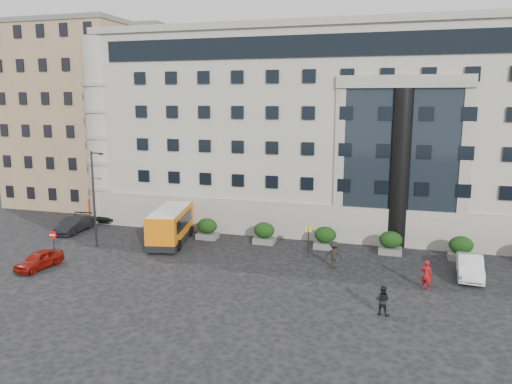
% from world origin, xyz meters
% --- Properties ---
extents(ground, '(120.00, 120.00, 0.00)m').
position_xyz_m(ground, '(0.00, 0.00, 0.00)').
color(ground, black).
rests_on(ground, ground).
extents(civic_building, '(44.00, 24.00, 18.00)m').
position_xyz_m(civic_building, '(6.00, 22.00, 9.00)').
color(civic_building, '#9F9C8D').
rests_on(civic_building, ground).
extents(entrance_column, '(1.80, 1.80, 13.00)m').
position_xyz_m(entrance_column, '(12.00, 10.30, 6.50)').
color(entrance_column, black).
rests_on(entrance_column, ground).
extents(apartment_near, '(14.00, 14.00, 20.00)m').
position_xyz_m(apartment_near, '(-24.00, 20.00, 10.00)').
color(apartment_near, '#8C6F51').
rests_on(apartment_near, ground).
extents(apartment_far, '(13.00, 13.00, 22.00)m').
position_xyz_m(apartment_far, '(-27.00, 38.00, 11.00)').
color(apartment_far, brown).
rests_on(apartment_far, ground).
extents(hedge_a, '(1.80, 1.26, 1.84)m').
position_xyz_m(hedge_a, '(-4.00, 7.80, 0.93)').
color(hedge_a, '#525250').
rests_on(hedge_a, ground).
extents(hedge_b, '(1.80, 1.26, 1.84)m').
position_xyz_m(hedge_b, '(1.20, 7.80, 0.93)').
color(hedge_b, '#525250').
rests_on(hedge_b, ground).
extents(hedge_c, '(1.80, 1.26, 1.84)m').
position_xyz_m(hedge_c, '(6.40, 7.80, 0.93)').
color(hedge_c, '#525250').
rests_on(hedge_c, ground).
extents(hedge_d, '(1.80, 1.26, 1.84)m').
position_xyz_m(hedge_d, '(11.60, 7.80, 0.93)').
color(hedge_d, '#525250').
rests_on(hedge_d, ground).
extents(hedge_e, '(1.80, 1.26, 1.84)m').
position_xyz_m(hedge_e, '(16.80, 7.80, 0.93)').
color(hedge_e, '#525250').
rests_on(hedge_e, ground).
extents(street_lamp, '(1.16, 0.18, 8.00)m').
position_xyz_m(street_lamp, '(-11.94, 3.00, 4.37)').
color(street_lamp, '#262628').
rests_on(street_lamp, ground).
extents(bus_stop_sign, '(0.50, 0.08, 2.52)m').
position_xyz_m(bus_stop_sign, '(5.50, 5.00, 1.73)').
color(bus_stop_sign, '#262628').
rests_on(bus_stop_sign, ground).
extents(no_entry_sign, '(0.64, 0.16, 2.32)m').
position_xyz_m(no_entry_sign, '(-13.00, -1.04, 1.65)').
color(no_entry_sign, '#262628').
rests_on(no_entry_sign, ground).
extents(minibus, '(3.83, 7.44, 2.96)m').
position_xyz_m(minibus, '(-6.52, 5.76, 1.63)').
color(minibus, orange).
rests_on(minibus, ground).
extents(red_truck, '(3.47, 5.95, 3.01)m').
position_xyz_m(red_truck, '(-17.58, 14.08, 1.54)').
color(red_truck, maroon).
rests_on(red_truck, ground).
extents(parked_car_a, '(1.94, 3.93, 1.29)m').
position_xyz_m(parked_car_a, '(-12.84, -2.91, 0.64)').
color(parked_car_a, maroon).
rests_on(parked_car_a, ground).
extents(parked_car_b, '(1.71, 4.44, 1.44)m').
position_xyz_m(parked_car_b, '(-16.58, 6.52, 0.72)').
color(parked_car_b, black).
rests_on(parked_car_b, ground).
extents(parked_car_c, '(2.61, 4.99, 1.38)m').
position_xyz_m(parked_car_c, '(-17.00, 6.59, 0.69)').
color(parked_car_c, black).
rests_on(parked_car_c, ground).
extents(parked_car_d, '(2.34, 4.76, 1.30)m').
position_xyz_m(parked_car_d, '(-15.66, 11.69, 0.65)').
color(parked_car_d, black).
rests_on(parked_car_d, ground).
extents(white_taxi, '(1.85, 4.71, 1.53)m').
position_xyz_m(white_taxi, '(17.00, 3.87, 0.76)').
color(white_taxi, silver).
rests_on(white_taxi, ground).
extents(pedestrian_a, '(0.84, 0.71, 1.94)m').
position_xyz_m(pedestrian_a, '(14.00, 0.71, 0.97)').
color(pedestrian_a, maroon).
rests_on(pedestrian_a, ground).
extents(pedestrian_b, '(0.97, 0.83, 1.72)m').
position_xyz_m(pedestrian_b, '(11.45, -4.07, 0.86)').
color(pedestrian_b, black).
rests_on(pedestrian_b, ground).
extents(pedestrian_c, '(1.28, 0.76, 1.95)m').
position_xyz_m(pedestrian_c, '(7.71, 3.31, 0.97)').
color(pedestrian_c, black).
rests_on(pedestrian_c, ground).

